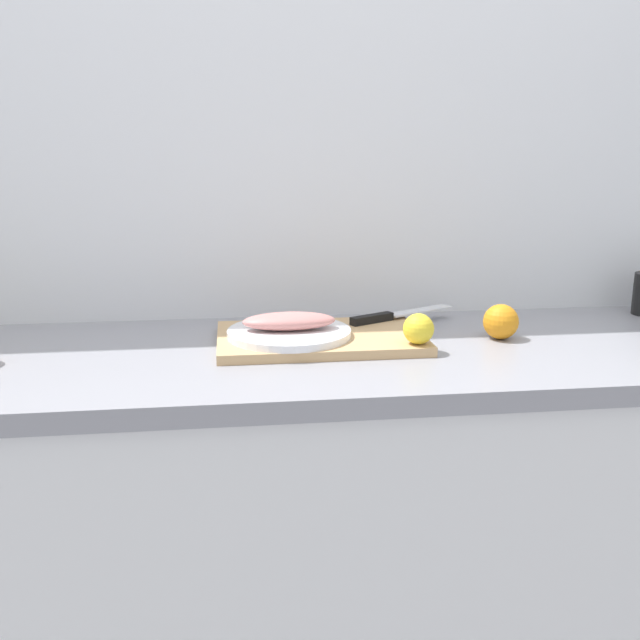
{
  "coord_description": "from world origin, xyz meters",
  "views": [
    {
      "loc": [
        -0.18,
        -1.39,
        1.3
      ],
      "look_at": [
        0.01,
        0.05,
        0.95
      ],
      "focal_mm": 39.54,
      "sensor_mm": 36.0,
      "label": 1
    }
  ],
  "objects_px": {
    "fish_fillet": "(289,321)",
    "chef_knife": "(390,316)",
    "orange_0": "(501,322)",
    "cutting_board": "(320,338)",
    "white_plate": "(289,333)",
    "lemon_0": "(419,329)"
  },
  "relations": [
    {
      "from": "orange_0",
      "to": "cutting_board",
      "type": "bearing_deg",
      "value": 177.35
    },
    {
      "from": "fish_fillet",
      "to": "orange_0",
      "type": "xyz_separation_m",
      "value": [
        0.46,
        -0.01,
        -0.01
      ]
    },
    {
      "from": "white_plate",
      "to": "chef_knife",
      "type": "distance_m",
      "value": 0.27
    },
    {
      "from": "fish_fillet",
      "to": "lemon_0",
      "type": "height_order",
      "value": "lemon_0"
    },
    {
      "from": "fish_fillet",
      "to": "lemon_0",
      "type": "distance_m",
      "value": 0.27
    },
    {
      "from": "chef_knife",
      "to": "cutting_board",
      "type": "bearing_deg",
      "value": -175.93
    },
    {
      "from": "white_plate",
      "to": "fish_fillet",
      "type": "bearing_deg",
      "value": -90.0
    },
    {
      "from": "lemon_0",
      "to": "cutting_board",
      "type": "bearing_deg",
      "value": 150.59
    },
    {
      "from": "cutting_board",
      "to": "orange_0",
      "type": "height_order",
      "value": "orange_0"
    },
    {
      "from": "cutting_board",
      "to": "orange_0",
      "type": "distance_m",
      "value": 0.39
    },
    {
      "from": "cutting_board",
      "to": "white_plate",
      "type": "xyz_separation_m",
      "value": [
        -0.07,
        -0.01,
        0.02
      ]
    },
    {
      "from": "white_plate",
      "to": "chef_knife",
      "type": "xyz_separation_m",
      "value": [
        0.24,
        0.12,
        0.0
      ]
    },
    {
      "from": "white_plate",
      "to": "chef_knife",
      "type": "height_order",
      "value": "chef_knife"
    },
    {
      "from": "cutting_board",
      "to": "chef_knife",
      "type": "distance_m",
      "value": 0.21
    },
    {
      "from": "fish_fillet",
      "to": "orange_0",
      "type": "distance_m",
      "value": 0.46
    },
    {
      "from": "cutting_board",
      "to": "chef_knife",
      "type": "bearing_deg",
      "value": 30.98
    },
    {
      "from": "fish_fillet",
      "to": "chef_knife",
      "type": "xyz_separation_m",
      "value": [
        0.24,
        0.12,
        -0.02
      ]
    },
    {
      "from": "cutting_board",
      "to": "white_plate",
      "type": "relative_size",
      "value": 1.67
    },
    {
      "from": "fish_fillet",
      "to": "white_plate",
      "type": "bearing_deg",
      "value": 90.0
    },
    {
      "from": "white_plate",
      "to": "lemon_0",
      "type": "height_order",
      "value": "lemon_0"
    },
    {
      "from": "cutting_board",
      "to": "fish_fillet",
      "type": "relative_size",
      "value": 2.23
    },
    {
      "from": "fish_fillet",
      "to": "chef_knife",
      "type": "relative_size",
      "value": 0.72
    }
  ]
}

